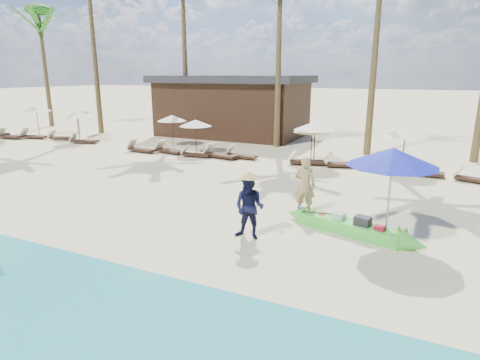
% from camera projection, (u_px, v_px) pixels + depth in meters
% --- Properties ---
extents(ground, '(240.00, 240.00, 0.00)m').
position_uv_depth(ground, '(213.00, 236.00, 11.26)').
color(ground, beige).
rests_on(ground, ground).
extents(wet_sand_strip, '(240.00, 4.50, 0.01)m').
position_uv_depth(wet_sand_strip, '(72.00, 338.00, 6.89)').
color(wet_sand_strip, tan).
rests_on(wet_sand_strip, ground).
extents(green_canoe, '(4.60, 1.53, 0.60)m').
position_uv_depth(green_canoe, '(350.00, 227.00, 11.36)').
color(green_canoe, '#4DDA42').
rests_on(green_canoe, ground).
extents(tourist, '(0.70, 0.46, 1.88)m').
position_uv_depth(tourist, '(305.00, 185.00, 12.85)').
color(tourist, tan).
rests_on(tourist, ground).
extents(vendor_green, '(0.87, 0.68, 1.78)m').
position_uv_depth(vendor_green, '(249.00, 207.00, 10.88)').
color(vendor_green, '#121433').
rests_on(vendor_green, ground).
extents(blue_umbrella, '(2.37, 2.37, 2.55)m').
position_uv_depth(blue_umbrella, '(393.00, 157.00, 10.44)').
color(blue_umbrella, '#99999E').
rests_on(blue_umbrella, ground).
extents(resort_parasol_0, '(2.11, 2.11, 2.17)m').
position_uv_depth(resort_parasol_0, '(36.00, 108.00, 29.43)').
color(resort_parasol_0, '#382517').
rests_on(resort_parasol_0, ground).
extents(lounger_0_right, '(1.97, 0.77, 0.65)m').
position_uv_depth(lounger_0_right, '(9.00, 136.00, 28.04)').
color(lounger_0_right, '#382517').
rests_on(lounger_0_right, ground).
extents(resort_parasol_1, '(2.03, 2.03, 2.09)m').
position_uv_depth(resort_parasol_1, '(77.00, 111.00, 28.11)').
color(resort_parasol_1, '#382517').
rests_on(resort_parasol_1, ground).
extents(lounger_1_left, '(1.97, 0.96, 0.64)m').
position_uv_depth(lounger_1_left, '(33.00, 136.00, 28.07)').
color(lounger_1_left, '#382517').
rests_on(lounger_1_left, ground).
extents(lounger_1_right, '(1.93, 1.04, 0.63)m').
position_uv_depth(lounger_1_right, '(61.00, 137.00, 27.52)').
color(lounger_1_right, '#382517').
rests_on(lounger_1_right, ground).
extents(resort_parasol_2, '(1.99, 1.99, 2.05)m').
position_uv_depth(resort_parasol_2, '(77.00, 114.00, 26.28)').
color(resort_parasol_2, '#382517').
rests_on(resort_parasol_2, ground).
extents(lounger_2_left, '(1.93, 1.12, 0.63)m').
position_uv_depth(lounger_2_left, '(83.00, 140.00, 26.15)').
color(lounger_2_left, '#382517').
rests_on(lounger_2_left, ground).
extents(resort_parasol_3, '(1.87, 1.87, 1.93)m').
position_uv_depth(resort_parasol_3, '(172.00, 118.00, 24.95)').
color(resort_parasol_3, '#382517').
rests_on(resort_parasol_3, ground).
extents(lounger_3_left, '(1.88, 0.69, 0.63)m').
position_uv_depth(lounger_3_left, '(140.00, 148.00, 23.27)').
color(lounger_3_left, '#382517').
rests_on(lounger_3_left, ground).
extents(lounger_3_right, '(1.91, 0.88, 0.63)m').
position_uv_depth(lounger_3_right, '(168.00, 150.00, 22.92)').
color(lounger_3_right, '#382517').
rests_on(lounger_3_right, ground).
extents(resort_parasol_4, '(1.86, 1.86, 1.91)m').
position_uv_depth(resort_parasol_4, '(195.00, 123.00, 22.56)').
color(resort_parasol_4, '#382517').
rests_on(resort_parasol_4, ground).
extents(lounger_4_left, '(1.70, 0.72, 0.56)m').
position_uv_depth(lounger_4_left, '(195.00, 154.00, 21.87)').
color(lounger_4_left, '#382517').
rests_on(lounger_4_left, ground).
extents(lounger_4_right, '(2.07, 0.95, 0.68)m').
position_uv_depth(lounger_4_right, '(219.00, 154.00, 21.60)').
color(lounger_4_right, '#382517').
rests_on(lounger_4_right, ground).
extents(resort_parasol_5, '(1.88, 1.88, 1.94)m').
position_uv_depth(resort_parasol_5, '(312.00, 129.00, 20.12)').
color(resort_parasol_5, '#382517').
rests_on(resort_parasol_5, ground).
extents(lounger_5_left, '(1.78, 0.66, 0.59)m').
position_uv_depth(lounger_5_left, '(240.00, 155.00, 21.51)').
color(lounger_5_left, '#382517').
rests_on(lounger_5_left, ground).
extents(resort_parasol_6, '(2.13, 2.13, 2.19)m').
position_uv_depth(resort_parasol_6, '(315.00, 126.00, 19.39)').
color(resort_parasol_6, '#382517').
rests_on(resort_parasol_6, ground).
extents(lounger_6_left, '(2.05, 1.12, 0.66)m').
position_uv_depth(lounger_6_left, '(306.00, 160.00, 19.98)').
color(lounger_6_left, '#382517').
rests_on(lounger_6_left, ground).
extents(lounger_6_right, '(2.02, 1.18, 0.66)m').
position_uv_depth(lounger_6_right, '(342.00, 163.00, 19.40)').
color(lounger_6_right, '#382517').
rests_on(lounger_6_right, ground).
extents(resort_parasol_7, '(1.98, 1.98, 2.04)m').
position_uv_depth(resort_parasol_7, '(405.00, 132.00, 18.11)').
color(resort_parasol_7, '#382517').
rests_on(resort_parasol_7, ground).
extents(lounger_7_left, '(1.87, 0.59, 0.63)m').
position_uv_depth(lounger_7_left, '(419.00, 171.00, 17.82)').
color(lounger_7_left, '#382517').
rests_on(lounger_7_left, ground).
extents(lounger_7_right, '(1.70, 0.96, 0.55)m').
position_uv_depth(lounger_7_right, '(472.00, 178.00, 16.76)').
color(lounger_7_right, '#382517').
rests_on(lounger_7_right, ground).
extents(palm_0, '(2.08, 2.08, 9.90)m').
position_uv_depth(palm_0, '(40.00, 27.00, 32.87)').
color(palm_0, brown).
rests_on(palm_0, ground).
extents(pavilion_west, '(10.80, 6.60, 4.30)m').
position_uv_depth(pavilion_west, '(233.00, 105.00, 29.30)').
color(pavilion_west, '#382517').
rests_on(pavilion_west, ground).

